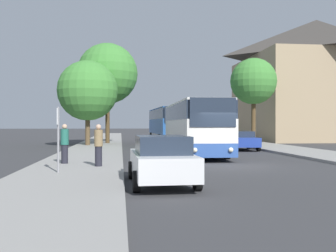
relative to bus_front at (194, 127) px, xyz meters
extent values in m
plane|color=#38383A|center=(0.48, -7.00, -1.75)|extent=(300.00, 300.00, 0.00)
cube|color=gray|center=(-6.52, -7.00, -1.67)|extent=(4.00, 120.00, 0.15)
cube|color=tan|center=(18.88, 20.31, 3.20)|extent=(16.58, 15.42, 9.90)
pyramid|color=#423D38|center=(18.88, 20.31, 10.47)|extent=(16.58, 15.42, 4.62)
cube|color=#2D519E|center=(0.00, 0.01, -1.12)|extent=(2.84, 11.70, 0.70)
cube|color=silver|center=(0.00, 0.01, -0.16)|extent=(2.84, 11.70, 1.21)
cube|color=#232D3D|center=(0.00, 0.01, 0.92)|extent=(2.86, 11.46, 0.95)
cube|color=silver|center=(0.00, 0.01, 1.45)|extent=(2.78, 11.46, 0.12)
cube|color=#232D3D|center=(-0.14, -5.83, 0.77)|extent=(2.30, 0.12, 1.45)
sphere|color=#F4EAC1|center=(-1.04, -5.83, -1.09)|extent=(0.24, 0.24, 0.24)
sphere|color=#F4EAC1|center=(0.75, -5.87, -1.09)|extent=(0.24, 0.24, 0.24)
cylinder|color=black|center=(-1.36, -3.44, -1.25)|extent=(0.32, 1.01, 1.00)
cylinder|color=black|center=(1.19, -3.51, -1.25)|extent=(0.32, 1.01, 1.00)
cylinder|color=black|center=(-1.19, 3.54, -1.25)|extent=(0.32, 1.01, 1.00)
cylinder|color=black|center=(1.36, 3.47, -1.25)|extent=(0.32, 1.01, 1.00)
cube|color=silver|center=(0.06, 14.93, -1.12)|extent=(2.82, 11.59, 0.70)
cube|color=#285BA8|center=(0.06, 14.93, -0.04)|extent=(2.82, 11.59, 1.46)
cube|color=#232D3D|center=(0.06, 14.93, 1.16)|extent=(2.84, 11.36, 0.95)
cube|color=#285BA8|center=(0.06, 14.93, 1.70)|extent=(2.77, 11.36, 0.12)
cube|color=#232D3D|center=(0.24, 9.14, 1.01)|extent=(2.22, 0.13, 1.45)
sphere|color=#F4EAC1|center=(-0.62, 9.09, -1.09)|extent=(0.24, 0.24, 0.24)
sphere|color=#F4EAC1|center=(1.10, 9.15, -1.09)|extent=(0.24, 0.24, 0.24)
cylinder|color=black|center=(-1.07, 11.44, -1.25)|extent=(0.33, 1.01, 1.00)
cylinder|color=black|center=(1.40, 11.51, -1.25)|extent=(0.33, 1.01, 1.00)
cylinder|color=black|center=(-1.28, 18.35, -1.25)|extent=(0.33, 1.01, 1.00)
cylinder|color=black|center=(1.18, 18.42, -1.25)|extent=(0.33, 1.01, 1.00)
cube|color=silver|center=(-3.34, -12.14, -1.08)|extent=(1.87, 4.49, 0.70)
cube|color=#232D3D|center=(-3.34, -12.32, -0.46)|extent=(1.61, 2.35, 0.55)
cylinder|color=black|center=(-4.26, -10.78, -1.44)|extent=(0.21, 0.62, 0.62)
cylinder|color=black|center=(-2.49, -10.74, -1.44)|extent=(0.21, 0.62, 0.62)
cylinder|color=black|center=(-4.19, -13.54, -1.44)|extent=(0.21, 0.62, 0.62)
cylinder|color=black|center=(-2.43, -13.50, -1.44)|extent=(0.21, 0.62, 0.62)
cube|color=#233D9E|center=(4.26, 3.47, -1.11)|extent=(1.91, 4.15, 0.66)
cube|color=#232D3D|center=(4.27, 3.64, -0.56)|extent=(1.61, 2.19, 0.43)
cylinder|color=black|center=(5.06, 2.17, -1.44)|extent=(0.23, 0.63, 0.62)
cylinder|color=black|center=(3.34, 2.25, -1.44)|extent=(0.23, 0.63, 0.62)
cylinder|color=black|center=(5.18, 4.69, -1.44)|extent=(0.23, 0.63, 0.62)
cylinder|color=black|center=(3.46, 4.78, -1.44)|extent=(0.23, 0.63, 0.62)
cylinder|color=gray|center=(-6.91, -9.84, -0.39)|extent=(0.08, 0.08, 2.42)
cube|color=silver|center=(-6.91, -9.84, 0.47)|extent=(0.03, 0.45, 0.60)
cylinder|color=#23232D|center=(-5.56, -7.81, -1.17)|extent=(0.30, 0.30, 0.84)
cylinder|color=olive|center=(-5.56, -7.81, -0.40)|extent=(0.36, 0.36, 0.70)
sphere|color=tan|center=(-5.56, -7.81, 0.06)|extent=(0.23, 0.23, 0.23)
cylinder|color=#23232D|center=(-7.15, -6.46, -1.17)|extent=(0.30, 0.30, 0.85)
cylinder|color=#236656|center=(-7.15, -6.46, -0.40)|extent=(0.36, 0.36, 0.71)
sphere|color=tan|center=(-7.15, -6.46, 0.07)|extent=(0.23, 0.23, 0.23)
cylinder|color=brown|center=(-7.41, 9.15, -0.24)|extent=(0.40, 0.40, 2.71)
sphere|color=#428938|center=(-7.41, 9.15, 3.02)|extent=(5.09, 5.09, 5.09)
cylinder|color=#513D23|center=(-5.86, 12.57, 0.60)|extent=(0.40, 0.40, 4.40)
sphere|color=#428938|center=(-5.86, 12.57, 4.92)|extent=(5.65, 5.65, 5.65)
cylinder|color=#513D23|center=(7.59, 10.49, 0.48)|extent=(0.40, 0.40, 4.15)
sphere|color=#428938|center=(7.59, 10.49, 4.16)|extent=(4.27, 4.27, 4.27)
camera|label=1|loc=(-4.63, -24.64, 0.19)|focal=42.00mm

